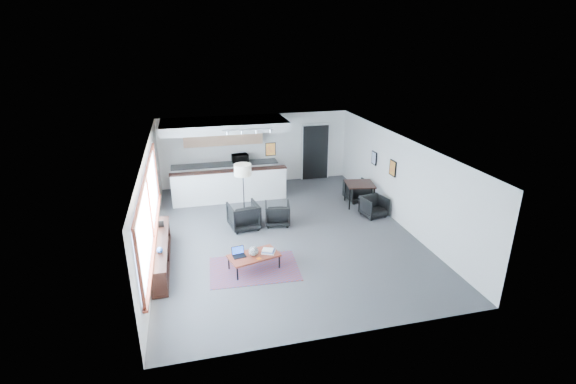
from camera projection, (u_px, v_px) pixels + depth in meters
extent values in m
cube|color=#4A4A4C|center=(284.00, 233.00, 11.92)|extent=(7.00, 9.00, 0.01)
cube|color=white|center=(283.00, 144.00, 11.00)|extent=(7.00, 9.00, 0.01)
cube|color=silver|center=(256.00, 149.00, 15.55)|extent=(7.00, 0.01, 2.60)
cube|color=silver|center=(342.00, 276.00, 7.37)|extent=(7.00, 0.01, 2.60)
cube|color=silver|center=(151.00, 202.00, 10.67)|extent=(0.01, 9.00, 2.60)
cube|color=silver|center=(399.00, 180.00, 12.24)|extent=(0.01, 9.00, 2.60)
cube|color=#8CBFFF|center=(149.00, 207.00, 9.79)|extent=(0.02, 5.80, 1.55)
cube|color=maroon|center=(154.00, 238.00, 10.08)|extent=(0.10, 5.95, 0.06)
cube|color=maroon|center=(146.00, 175.00, 9.51)|extent=(0.06, 5.95, 0.06)
cube|color=maroon|center=(139.00, 271.00, 7.16)|extent=(0.06, 0.06, 1.60)
cube|color=maroon|center=(150.00, 207.00, 9.79)|extent=(0.06, 0.06, 1.60)
cube|color=maroon|center=(156.00, 171.00, 12.43)|extent=(0.06, 0.06, 1.60)
cube|color=black|center=(160.00, 242.00, 10.05)|extent=(0.35, 3.00, 0.05)
cube|color=black|center=(163.00, 263.00, 10.25)|extent=(0.35, 3.00, 0.05)
cube|color=black|center=(159.00, 285.00, 8.83)|extent=(0.33, 0.04, 0.55)
cube|color=black|center=(162.00, 253.00, 10.15)|extent=(0.33, 0.04, 0.55)
cube|color=black|center=(163.00, 228.00, 11.47)|extent=(0.33, 0.04, 0.55)
cube|color=#3359A5|center=(160.00, 287.00, 9.02)|extent=(0.18, 0.04, 0.20)
cube|color=silver|center=(160.00, 283.00, 9.18)|extent=(0.18, 0.04, 0.22)
cube|color=maroon|center=(161.00, 278.00, 9.33)|extent=(0.18, 0.04, 0.24)
cube|color=black|center=(161.00, 275.00, 9.49)|extent=(0.18, 0.04, 0.20)
cube|color=#3359A5|center=(161.00, 271.00, 9.64)|extent=(0.18, 0.04, 0.22)
cube|color=silver|center=(161.00, 267.00, 9.79)|extent=(0.18, 0.04, 0.24)
cube|color=maroon|center=(162.00, 264.00, 9.95)|extent=(0.18, 0.04, 0.20)
cube|color=black|center=(162.00, 260.00, 10.10)|extent=(0.18, 0.04, 0.22)
cube|color=#3359A5|center=(162.00, 256.00, 10.25)|extent=(0.18, 0.03, 0.24)
cube|color=silver|center=(163.00, 254.00, 10.41)|extent=(0.18, 0.03, 0.20)
cube|color=maroon|center=(163.00, 250.00, 10.56)|extent=(0.18, 0.03, 0.22)
cube|color=black|center=(163.00, 247.00, 10.72)|extent=(0.18, 0.04, 0.24)
cube|color=black|center=(161.00, 224.00, 10.73)|extent=(0.14, 0.02, 0.18)
sphere|color=#264C99|center=(160.00, 250.00, 9.47)|extent=(0.14, 0.14, 0.14)
cube|color=white|center=(230.00, 187.00, 13.90)|extent=(3.80, 0.25, 1.10)
cube|color=black|center=(229.00, 171.00, 13.71)|extent=(3.85, 0.32, 0.04)
cube|color=white|center=(226.00, 176.00, 15.26)|extent=(3.80, 0.60, 0.90)
cube|color=#2D2D2D|center=(225.00, 164.00, 15.09)|extent=(3.82, 0.62, 0.04)
cube|color=#AB7C5A|center=(223.00, 135.00, 14.86)|extent=(2.80, 0.35, 0.70)
cube|color=white|center=(224.00, 125.00, 14.05)|extent=(4.20, 1.80, 0.30)
cube|color=black|center=(271.00, 149.00, 13.80)|extent=(0.35, 0.03, 0.45)
cube|color=orange|center=(271.00, 149.00, 13.79)|extent=(0.30, 0.01, 0.40)
cube|color=black|center=(315.00, 152.00, 16.08)|extent=(1.00, 0.12, 2.10)
cube|color=white|center=(302.00, 153.00, 15.97)|extent=(0.06, 0.10, 2.10)
cube|color=white|center=(328.00, 151.00, 16.20)|extent=(0.06, 0.10, 2.10)
cube|color=white|center=(316.00, 125.00, 15.71)|extent=(1.10, 0.10, 0.06)
cube|color=silver|center=(248.00, 129.00, 12.87)|extent=(1.60, 0.04, 0.04)
cylinder|color=silver|center=(227.00, 133.00, 12.76)|extent=(0.07, 0.07, 0.09)
cylinder|color=silver|center=(242.00, 132.00, 12.86)|extent=(0.07, 0.07, 0.09)
cylinder|color=silver|center=(256.00, 132.00, 12.96)|extent=(0.07, 0.07, 0.09)
cylinder|color=silver|center=(270.00, 131.00, 13.06)|extent=(0.07, 0.07, 0.09)
cube|color=black|center=(393.00, 168.00, 12.51)|extent=(0.03, 0.38, 0.48)
cube|color=orange|center=(392.00, 168.00, 12.51)|extent=(0.00, 0.32, 0.42)
cube|color=black|center=(374.00, 158.00, 13.71)|extent=(0.03, 0.34, 0.44)
cube|color=#859FC5|center=(374.00, 158.00, 13.71)|extent=(0.00, 0.28, 0.38)
cube|color=#532E41|center=(254.00, 269.00, 10.07)|extent=(2.20, 1.57, 0.01)
cube|color=maroon|center=(254.00, 256.00, 9.94)|extent=(1.30, 0.92, 0.05)
cube|color=black|center=(237.00, 274.00, 9.54)|extent=(0.03, 0.03, 0.34)
cube|color=black|center=(229.00, 263.00, 9.98)|extent=(0.03, 0.03, 0.34)
cube|color=black|center=(279.00, 262.00, 10.03)|extent=(0.03, 0.03, 0.34)
cube|color=black|center=(269.00, 253.00, 10.48)|extent=(0.03, 0.03, 0.34)
cube|color=black|center=(259.00, 262.00, 9.73)|extent=(1.09, 0.32, 0.03)
cube|color=black|center=(249.00, 252.00, 10.17)|extent=(1.09, 0.32, 0.03)
cube|color=black|center=(239.00, 256.00, 9.86)|extent=(0.33, 0.26, 0.02)
cube|color=black|center=(238.00, 250.00, 9.92)|extent=(0.30, 0.10, 0.20)
cube|color=blue|center=(238.00, 250.00, 9.91)|extent=(0.27, 0.09, 0.17)
sphere|color=gray|center=(254.00, 251.00, 9.87)|extent=(0.23, 0.23, 0.23)
cube|color=silver|center=(268.00, 252.00, 10.04)|extent=(0.38, 0.35, 0.04)
cube|color=#3359A5|center=(268.00, 251.00, 10.02)|extent=(0.34, 0.32, 0.03)
cube|color=silver|center=(268.00, 250.00, 10.00)|extent=(0.31, 0.29, 0.03)
cube|color=#E5590C|center=(259.00, 258.00, 9.77)|extent=(0.14, 0.14, 0.01)
imported|color=black|center=(244.00, 215.00, 12.06)|extent=(0.93, 0.88, 0.84)
imported|color=black|center=(277.00, 213.00, 12.33)|extent=(0.83, 0.79, 0.74)
cylinder|color=black|center=(245.00, 220.00, 12.72)|extent=(0.39, 0.39, 0.03)
cylinder|color=black|center=(244.00, 196.00, 12.45)|extent=(0.03, 0.03, 1.50)
cylinder|color=#F5EAC9|center=(243.00, 170.00, 12.16)|extent=(0.65, 0.65, 0.33)
cube|color=black|center=(360.00, 184.00, 13.63)|extent=(1.04, 1.04, 0.04)
cylinder|color=black|center=(350.00, 199.00, 13.37)|extent=(0.05, 0.05, 0.71)
cylinder|color=black|center=(345.00, 191.00, 14.11)|extent=(0.05, 0.05, 0.71)
cylinder|color=black|center=(374.00, 199.00, 13.41)|extent=(0.05, 0.05, 0.71)
cylinder|color=black|center=(368.00, 190.00, 14.15)|extent=(0.05, 0.05, 0.71)
imported|color=black|center=(374.00, 207.00, 12.91)|extent=(0.68, 0.65, 0.60)
imported|color=black|center=(357.00, 191.00, 14.15)|extent=(0.68, 0.64, 0.65)
imported|color=black|center=(240.00, 158.00, 15.14)|extent=(0.59, 0.37, 0.38)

